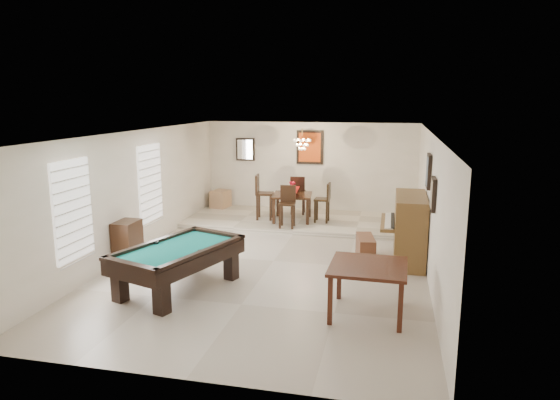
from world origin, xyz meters
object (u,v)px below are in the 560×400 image
at_px(dining_chair_north, 298,195).
at_px(dining_chair_west, 265,197).
at_px(apothecary_chest, 128,243).
at_px(dining_table, 292,205).
at_px(chandelier, 302,140).
at_px(dining_chair_east, 322,202).
at_px(flower_vase, 292,185).
at_px(dining_chair_south, 287,207).
at_px(upright_piano, 402,229).
at_px(square_table, 368,290).
at_px(pool_table, 178,269).
at_px(corner_bench, 220,199).
at_px(piano_bench, 365,247).

xyz_separation_m(dining_chair_north, dining_chair_west, (-0.74, -0.80, 0.06)).
bearing_deg(apothecary_chest, dining_chair_north, 60.95).
relative_size(dining_table, dining_chair_west, 0.83).
bearing_deg(chandelier, dining_table, -138.50).
relative_size(apothecary_chest, dining_chair_east, 0.87).
bearing_deg(flower_vase, dining_chair_east, 0.30).
bearing_deg(dining_chair_east, flower_vase, -88.35).
xyz_separation_m(dining_chair_west, dining_chair_east, (1.51, 0.02, -0.08)).
xyz_separation_m(dining_chair_north, chandelier, (0.21, -0.60, 1.55)).
bearing_deg(flower_vase, dining_chair_north, 89.50).
relative_size(dining_chair_south, dining_chair_north, 0.97).
height_order(upright_piano, dining_chair_south, upright_piano).
xyz_separation_m(dining_chair_east, chandelier, (-0.57, 0.18, 1.57)).
height_order(square_table, dining_chair_west, dining_chair_west).
height_order(apothecary_chest, dining_chair_east, dining_chair_east).
bearing_deg(dining_chair_east, dining_chair_north, -133.99).
xyz_separation_m(pool_table, upright_piano, (3.77, 2.42, 0.31)).
bearing_deg(dining_table, upright_piano, -41.85).
height_order(dining_table, flower_vase, flower_vase).
xyz_separation_m(pool_table, square_table, (3.24, -0.32, 0.02)).
relative_size(dining_chair_south, corner_bench, 1.86).
bearing_deg(corner_bench, dining_chair_north, -7.73).
distance_m(dining_table, chandelier, 1.70).
relative_size(upright_piano, chandelier, 2.73).
height_order(flower_vase, dining_chair_east, flower_vase).
relative_size(pool_table, flower_vase, 9.86).
relative_size(piano_bench, flower_vase, 3.64).
distance_m(flower_vase, corner_bench, 2.70).
height_order(dining_chair_north, chandelier, chandelier).
xyz_separation_m(corner_bench, chandelier, (2.58, -0.92, 1.83)).
bearing_deg(square_table, dining_chair_east, 105.35).
bearing_deg(flower_vase, dining_table, 0.00).
xyz_separation_m(pool_table, dining_chair_east, (1.81, 4.87, 0.26)).
xyz_separation_m(dining_table, corner_bench, (-2.36, 1.11, -0.16)).
xyz_separation_m(upright_piano, dining_chair_north, (-2.73, 3.23, -0.03)).
distance_m(corner_bench, chandelier, 3.29).
bearing_deg(piano_bench, chandelier, 124.83).
bearing_deg(chandelier, dining_chair_south, -101.70).
height_order(dining_chair_south, corner_bench, dining_chair_south).
relative_size(dining_table, chandelier, 1.64).
height_order(upright_piano, dining_chair_west, upright_piano).
relative_size(upright_piano, apothecary_chest, 1.85).
relative_size(pool_table, dining_chair_east, 2.20).
xyz_separation_m(square_table, piano_bench, (-0.17, 2.76, -0.17)).
height_order(apothecary_chest, chandelier, chandelier).
relative_size(dining_chair_south, dining_chair_east, 1.01).
relative_size(pool_table, dining_chair_south, 2.17).
distance_m(dining_chair_north, dining_chair_east, 1.10).
distance_m(apothecary_chest, flower_vase, 4.66).
distance_m(square_table, dining_table, 5.63).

